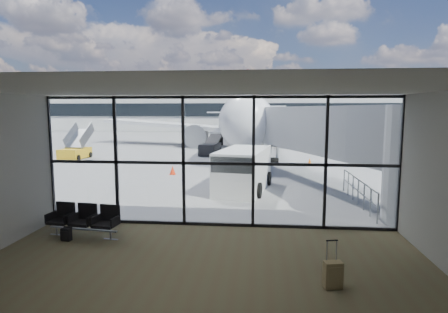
% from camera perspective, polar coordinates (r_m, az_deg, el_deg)
% --- Properties ---
extents(ground, '(220.00, 220.00, 0.00)m').
position_cam_1_polar(ground, '(52.73, 3.95, 2.75)').
color(ground, slate).
rests_on(ground, ground).
extents(lounge_shell, '(12.02, 8.01, 4.51)m').
position_cam_1_polar(lounge_shell, '(8.00, -4.74, -2.75)').
color(lounge_shell, brown).
rests_on(lounge_shell, ground).
extents(glass_curtain_wall, '(12.10, 0.12, 4.50)m').
position_cam_1_polar(glass_curtain_wall, '(12.76, -0.90, -0.85)').
color(glass_curtain_wall, white).
rests_on(glass_curtain_wall, ground).
extents(jet_bridge, '(8.00, 16.50, 4.33)m').
position_cam_1_polar(jet_bridge, '(19.98, 15.57, 3.26)').
color(jet_bridge, '#9B9CA0').
rests_on(jet_bridge, ground).
extents(apron_railing, '(0.06, 5.46, 1.11)m').
position_cam_1_polar(apron_railing, '(16.92, 19.78, -4.54)').
color(apron_railing, gray).
rests_on(apron_railing, ground).
extents(far_terminal, '(80.00, 12.20, 11.00)m').
position_cam_1_polar(far_terminal, '(74.56, 4.00, 7.27)').
color(far_terminal, '#A1A19D').
rests_on(far_terminal, ground).
extents(tree_0, '(4.95, 4.95, 7.12)m').
position_cam_1_polar(tree_0, '(96.46, -23.44, 6.92)').
color(tree_0, '#382619').
rests_on(tree_0, ground).
extents(tree_1, '(5.61, 5.61, 8.07)m').
position_cam_1_polar(tree_1, '(93.73, -20.22, 7.46)').
color(tree_1, '#382619').
rests_on(tree_1, ground).
extents(tree_2, '(6.27, 6.27, 9.03)m').
position_cam_1_polar(tree_2, '(91.31, -16.81, 8.01)').
color(tree_2, '#382619').
rests_on(tree_2, ground).
extents(tree_3, '(4.95, 4.95, 7.12)m').
position_cam_1_polar(tree_3, '(89.21, -13.18, 7.35)').
color(tree_3, '#382619').
rests_on(tree_3, ground).
extents(tree_4, '(5.61, 5.61, 8.07)m').
position_cam_1_polar(tree_4, '(87.49, -9.43, 7.86)').
color(tree_4, '#382619').
rests_on(tree_4, ground).
extents(tree_5, '(6.27, 6.27, 9.03)m').
position_cam_1_polar(tree_5, '(86.16, -5.54, 8.35)').
color(tree_5, '#382619').
rests_on(tree_5, ground).
extents(seating_row, '(2.33, 0.92, 1.04)m').
position_cam_1_polar(seating_row, '(12.87, -20.43, -8.85)').
color(seating_row, gray).
rests_on(seating_row, ground).
extents(backpack, '(0.31, 0.30, 0.43)m').
position_cam_1_polar(backpack, '(12.73, -22.92, -10.87)').
color(backpack, black).
rests_on(backpack, ground).
extents(suitcase, '(0.45, 0.36, 1.10)m').
position_cam_1_polar(suitcase, '(9.17, 16.28, -16.89)').
color(suitcase, olive).
rests_on(suitcase, ground).
extents(airliner, '(34.25, 39.65, 10.21)m').
position_cam_1_polar(airliner, '(43.40, 3.55, 5.93)').
color(airliner, white).
rests_on(airliner, ground).
extents(service_van, '(2.93, 5.03, 2.07)m').
position_cam_1_polar(service_van, '(18.65, 2.87, -2.00)').
color(service_van, silver).
rests_on(service_van, ground).
extents(belt_loader, '(1.88, 3.99, 1.77)m').
position_cam_1_polar(belt_loader, '(33.48, -2.08, 1.26)').
color(belt_loader, black).
rests_on(belt_loader, ground).
extents(mobile_stairs, '(1.88, 3.41, 2.37)m').
position_cam_1_polar(mobile_stairs, '(33.30, -21.70, 0.68)').
color(mobile_stairs, '#C49417').
rests_on(mobile_stairs, ground).
extents(traffic_cone_a, '(0.39, 0.39, 0.55)m').
position_cam_1_polar(traffic_cone_a, '(23.60, -7.83, -2.09)').
color(traffic_cone_a, red).
rests_on(traffic_cone_a, ground).
extents(traffic_cone_c, '(0.39, 0.39, 0.56)m').
position_cam_1_polar(traffic_cone_c, '(27.63, 12.91, -0.85)').
color(traffic_cone_c, orange).
rests_on(traffic_cone_c, ground).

